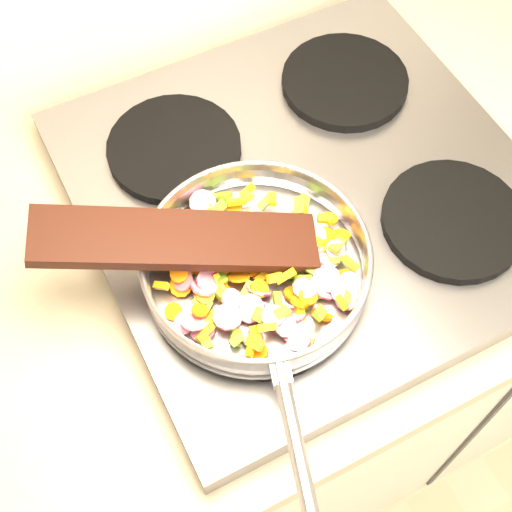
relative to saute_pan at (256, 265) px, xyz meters
name	(u,v)px	position (x,y,z in m)	size (l,w,h in m)	color
cooktop	(308,195)	(0.13, 0.10, -0.07)	(0.60, 0.60, 0.04)	#939399
grate_fl	(266,307)	(-0.01, -0.04, -0.04)	(0.19, 0.19, 0.02)	black
grate_fr	(453,220)	(0.27, -0.04, -0.04)	(0.19, 0.19, 0.02)	black
grate_bl	(174,148)	(-0.01, 0.24, -0.04)	(0.19, 0.19, 0.02)	black
grate_br	(345,81)	(0.27, 0.24, -0.04)	(0.19, 0.19, 0.02)	black
saute_pan	(256,265)	(0.00, 0.00, 0.00)	(0.32, 0.48, 0.05)	#9E9EA5
vegetable_heap	(257,267)	(0.00, 0.00, -0.01)	(0.26, 0.28, 0.05)	orange
wooden_spatula	(177,239)	(-0.08, 0.06, 0.03)	(0.34, 0.08, 0.02)	black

